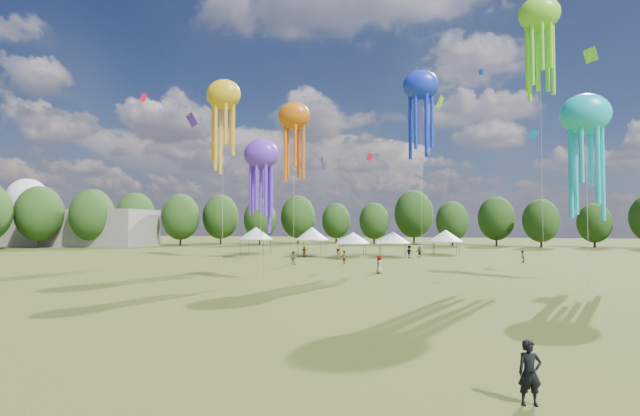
# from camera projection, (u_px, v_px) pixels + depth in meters

# --- Properties ---
(ground) EXTENTS (300.00, 300.00, 0.00)m
(ground) POSITION_uv_depth(u_px,v_px,m) (295.00, 369.00, 15.10)
(ground) COLOR #384416
(ground) RESTS_ON ground
(observer_main) EXTENTS (0.69, 0.51, 1.75)m
(observer_main) POSITION_uv_depth(u_px,v_px,m) (530.00, 373.00, 12.12)
(observer_main) COLOR black
(observer_main) RESTS_ON ground
(spectator_near) EXTENTS (0.92, 0.81, 1.61)m
(spectator_near) POSITION_uv_depth(u_px,v_px,m) (293.00, 258.00, 53.34)
(spectator_near) COLOR gray
(spectator_near) RESTS_ON ground
(spectators_far) EXTENTS (30.03, 23.11, 1.77)m
(spectators_far) POSITION_uv_depth(u_px,v_px,m) (397.00, 255.00, 59.26)
(spectators_far) COLOR gray
(spectators_far) RESTS_ON ground
(festival_tents) EXTENTS (35.77, 12.02, 4.41)m
(festival_tents) POSITION_uv_depth(u_px,v_px,m) (346.00, 235.00, 69.72)
(festival_tents) COLOR #47474C
(festival_tents) RESTS_ON ground
(show_kites) EXTENTS (45.10, 23.65, 32.03)m
(show_kites) POSITION_uv_depth(u_px,v_px,m) (381.00, 100.00, 52.48)
(show_kites) COLOR #DD5F0D
(show_kites) RESTS_ON ground
(small_kites) EXTENTS (71.69, 59.90, 43.54)m
(small_kites) POSITION_uv_depth(u_px,v_px,m) (382.00, 14.00, 56.81)
(small_kites) COLOR #DD5F0D
(small_kites) RESTS_ON ground
(treeline) EXTENTS (201.57, 95.24, 13.43)m
(treeline) POSITION_uv_depth(u_px,v_px,m) (364.00, 214.00, 77.34)
(treeline) COLOR #38281C
(treeline) RESTS_ON ground
(hangar) EXTENTS (40.00, 12.00, 8.00)m
(hangar) POSITION_uv_depth(u_px,v_px,m) (65.00, 228.00, 99.96)
(hangar) COLOR gray
(hangar) RESTS_ON ground
(radome) EXTENTS (9.00, 9.00, 16.00)m
(radome) POSITION_uv_depth(u_px,v_px,m) (28.00, 203.00, 109.20)
(radome) COLOR white
(radome) RESTS_ON ground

